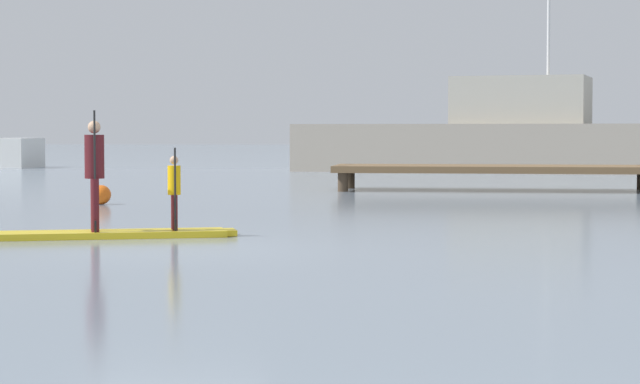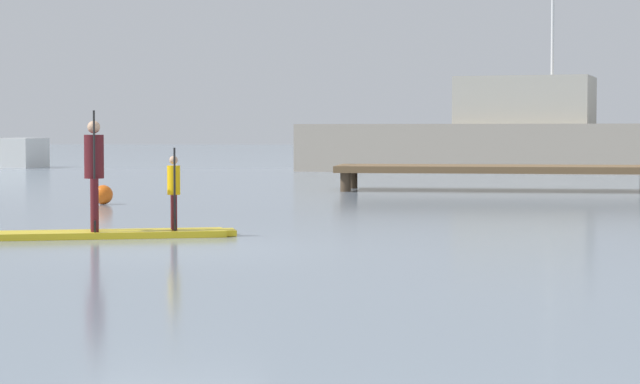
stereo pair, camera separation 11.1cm
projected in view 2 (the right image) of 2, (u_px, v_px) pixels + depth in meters
name	position (u px, v px, depth m)	size (l,w,h in m)	color
ground_plane	(168.00, 250.00, 16.87)	(240.00, 240.00, 0.00)	gray
paddleboard_near	(117.00, 234.00, 18.87)	(3.64, 1.82, 0.10)	gold
paddler_adult	(94.00, 168.00, 18.75)	(0.38, 0.51, 1.84)	#4C1419
paddler_child_solo	(174.00, 188.00, 19.00)	(0.26, 0.39, 1.27)	#4C1419
fishing_boat_white_large	(502.00, 139.00, 48.44)	(15.96, 7.63, 13.99)	#9E9384
floating_dock	(497.00, 169.00, 33.25)	(8.65, 2.43, 0.68)	brown
mooring_buoy_mid	(103.00, 195.00, 27.17)	(0.43, 0.43, 0.43)	orange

